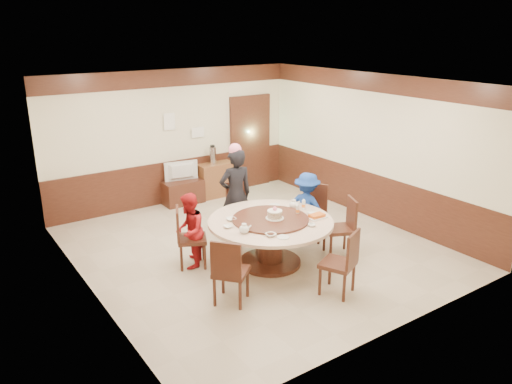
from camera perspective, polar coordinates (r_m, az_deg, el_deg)
room at (r=8.24m, az=-0.20°, el=0.49°), size 6.00×6.04×2.84m
banquet_table at (r=7.86m, az=1.66°, el=-4.68°), size 1.96×1.96×0.78m
chair_0 at (r=8.95m, az=6.46°, el=-3.43°), size 0.61×0.61×0.97m
chair_1 at (r=9.06m, az=-1.63°, el=-3.01°), size 0.45×0.46×0.97m
chair_2 at (r=7.96m, az=-7.44°, el=-6.31°), size 0.59×0.59×0.97m
chair_3 at (r=6.91m, az=-2.91°, el=-10.25°), size 0.62×0.62×0.97m
chair_4 at (r=7.21m, az=9.43°, el=-9.20°), size 0.58×0.59×0.97m
chair_5 at (r=8.38m, az=9.53°, el=-5.12°), size 0.59×0.58×0.97m
person_standing at (r=8.68m, az=-2.34°, el=-0.34°), size 0.65×0.47×1.65m
person_red at (r=7.83m, az=-7.62°, el=-4.41°), size 0.71×0.74×1.20m
person_blue at (r=8.70m, az=5.83°, el=-1.79°), size 0.76×0.93×1.25m
birthday_cake at (r=7.74m, az=2.16°, el=-2.56°), size 0.29×0.29×0.20m
teapot_left at (r=7.28m, az=-1.36°, el=-4.27°), size 0.17×0.15×0.13m
teapot_right at (r=8.27m, az=4.33°, el=-1.46°), size 0.17×0.15×0.13m
bowl_0 at (r=7.76m, az=-2.87°, el=-3.12°), size 0.15×0.15×0.04m
bowl_1 at (r=7.57m, az=6.40°, el=-3.78°), size 0.12×0.12×0.04m
bowl_2 at (r=7.19m, az=1.70°, el=-4.91°), size 0.15×0.15×0.04m
bowl_3 at (r=8.04m, az=6.35°, el=-2.43°), size 0.14×0.14×0.04m
bowl_4 at (r=7.49m, az=-3.21°, el=-3.96°), size 0.14×0.14×0.03m
saucer_near at (r=7.16m, az=3.13°, el=-5.17°), size 0.18×0.18×0.01m
saucer_far at (r=8.40m, az=2.14°, el=-1.50°), size 0.18×0.18×0.01m
shrimp_platter at (r=7.90m, az=6.97°, el=-2.77°), size 0.30×0.20×0.06m
bottle_0 at (r=7.98m, az=4.77°, el=-2.08°), size 0.06×0.06×0.16m
bottle_1 at (r=8.22m, az=5.46°, el=-1.49°), size 0.06×0.06×0.16m
tv_stand at (r=10.77m, az=-8.34°, el=-0.00°), size 0.85×0.45×0.50m
television at (r=10.63m, az=-8.45°, el=2.33°), size 0.72×0.22×0.41m
side_cabinet at (r=11.12m, az=-4.60°, el=1.42°), size 0.80×0.40×0.75m
thermos at (r=10.94m, az=-4.98°, el=4.19°), size 0.15×0.15×0.38m
notice_left at (r=10.52m, az=-9.86°, el=7.93°), size 0.25×0.00×0.35m
notice_right at (r=10.86m, az=-6.65°, el=6.79°), size 0.30×0.00×0.22m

